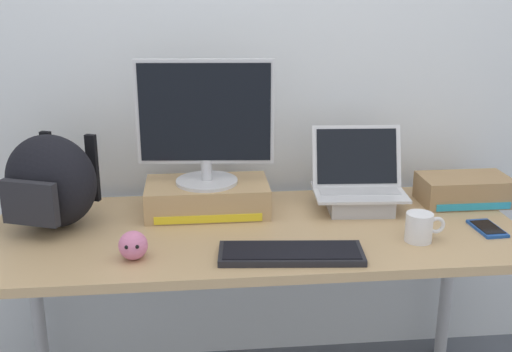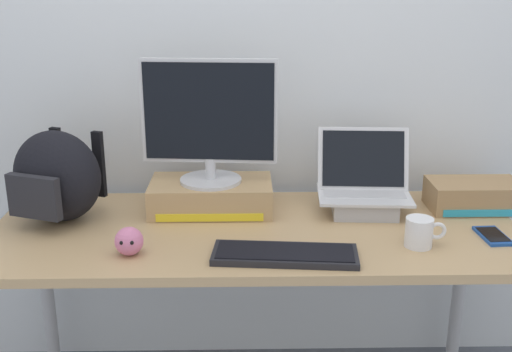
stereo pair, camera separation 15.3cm
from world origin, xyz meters
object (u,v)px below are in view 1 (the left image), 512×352
toner_box_yellow (207,197)px  toner_box_cyan (464,190)px  coffee_mug (420,227)px  messenger_backpack (51,182)px  desktop_monitor (205,123)px  external_keyboard (291,253)px  open_laptop (358,192)px  cell_phone (487,228)px  plush_toy (133,245)px

toner_box_yellow → toner_box_cyan: toner_box_yellow is taller
coffee_mug → messenger_backpack: bearing=168.3°
desktop_monitor → external_keyboard: size_ratio=1.06×
open_laptop → cell_phone: (0.37, -0.24, -0.05)m
toner_box_yellow → plush_toy: 0.43m
desktop_monitor → messenger_backpack: 0.54m
desktop_monitor → plush_toy: (-0.23, -0.37, -0.28)m
cell_phone → plush_toy: bearing=-178.0°
desktop_monitor → open_laptop: 0.60m
toner_box_yellow → toner_box_cyan: (0.94, -0.01, -0.00)m
toner_box_yellow → toner_box_cyan: bearing=-0.4°
coffee_mug → toner_box_yellow: bearing=153.5°
messenger_backpack → plush_toy: (0.28, -0.28, -0.11)m
messenger_backpack → plush_toy: 0.41m
external_keyboard → toner_box_cyan: (0.70, 0.39, 0.04)m
cell_phone → external_keyboard: bearing=-171.7°
coffee_mug → toner_box_cyan: 0.42m
coffee_mug → external_keyboard: bearing=-169.9°
messenger_backpack → coffee_mug: (1.16, -0.24, -0.11)m
desktop_monitor → cell_phone: 1.00m
toner_box_yellow → plush_toy: bearing=-121.7°
open_laptop → coffee_mug: open_laptop is taller
desktop_monitor → coffee_mug: bearing=-21.3°
toner_box_yellow → cell_phone: (0.91, -0.26, -0.05)m
messenger_backpack → plush_toy: size_ratio=4.28×
desktop_monitor → open_laptop: bearing=3.0°
desktop_monitor → open_laptop: desktop_monitor is taller
desktop_monitor → toner_box_cyan: bearing=4.8°
open_laptop → plush_toy: size_ratio=3.89×
toner_box_yellow → coffee_mug: size_ratio=3.37×
plush_toy → toner_box_cyan: (1.16, 0.36, 0.01)m
toner_box_cyan → external_keyboard: bearing=-150.7°
external_keyboard → toner_box_cyan: size_ratio=1.37×
plush_toy → cell_phone: bearing=5.2°
messenger_backpack → toner_box_cyan: (1.44, 0.08, -0.10)m
external_keyboard → toner_box_cyan: 0.80m
toner_box_yellow → desktop_monitor: bearing=-97.1°
open_laptop → toner_box_yellow: bearing=-178.5°
toner_box_cyan → cell_phone: bearing=-96.0°
open_laptop → messenger_backpack: messenger_backpack is taller
coffee_mug → toner_box_cyan: (0.28, 0.32, 0.00)m
plush_toy → toner_box_cyan: toner_box_cyan is taller
coffee_mug → plush_toy: size_ratio=1.48×
messenger_backpack → plush_toy: messenger_backpack is taller
messenger_backpack → cell_phone: bearing=13.3°
plush_toy → open_laptop: bearing=24.3°
plush_toy → coffee_mug: bearing=2.7°
desktop_monitor → toner_box_cyan: 0.97m
cell_phone → toner_box_cyan: 0.26m
messenger_backpack → coffee_mug: messenger_backpack is taller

